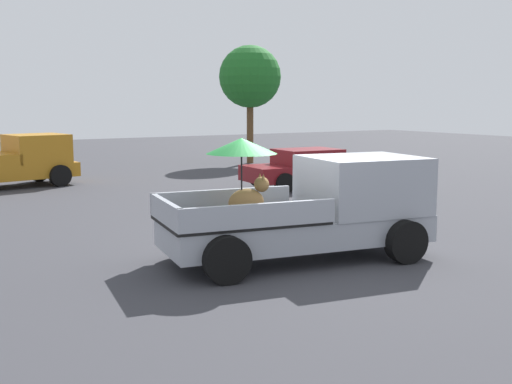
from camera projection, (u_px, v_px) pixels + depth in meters
The scene contains 5 objects.
ground_plane at pixel (297, 260), 11.86m from camera, with size 80.00×80.00×0.00m, color #38383D.
pickup_truck_main at pixel (318, 207), 11.89m from camera, with size 5.28×2.88×2.31m.
pickup_truck_red at pixel (9, 162), 21.77m from camera, with size 5.04×2.80×1.80m.
parked_sedan_near at pixel (306, 166), 21.76m from camera, with size 4.39×2.16×1.33m.
tree_by_lot at pixel (250, 77), 29.89m from camera, with size 2.95×2.95×5.60m.
Camera 1 is at (-6.67, -9.47, 2.95)m, focal length 44.25 mm.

